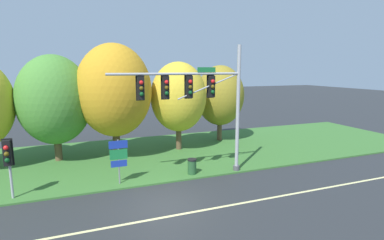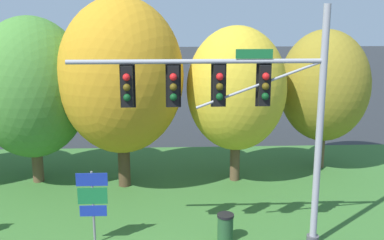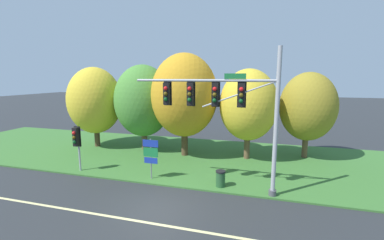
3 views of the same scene
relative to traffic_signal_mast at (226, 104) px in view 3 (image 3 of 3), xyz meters
The scene contains 12 objects.
ground_plane 6.31m from the traffic_signal_mast, 135.75° to the right, with size 160.00×160.00×0.00m, color #282B2D.
lane_stripe 6.92m from the traffic_signal_mast, 125.73° to the right, with size 36.00×0.16×0.01m, color beige.
grass_verge 7.81m from the traffic_signal_mast, 117.97° to the left, with size 48.00×11.50×0.10m, color #386B2D.
traffic_signal_mast is the anchor object (origin of this frame).
pedestrian_signal_near_kerb 10.07m from the traffic_signal_mast, behind, with size 0.46×0.55×3.01m.
route_sign_post 5.58m from the traffic_signal_mast, behind, with size 1.00×0.08×2.49m.
tree_nearest_road 13.87m from the traffic_signal_mast, 154.36° to the left, with size 4.65×4.65×7.04m.
tree_left_of_mast 10.12m from the traffic_signal_mast, 141.72° to the left, with size 4.81×4.81×7.20m.
tree_behind_signpost 6.90m from the traffic_signal_mast, 126.21° to the left, with size 5.15×5.15×7.99m.
tree_mid_verge 6.13m from the traffic_signal_mast, 82.80° to the left, with size 4.27×4.27×6.79m.
tree_tall_centre 9.16m from the traffic_signal_mast, 56.22° to the left, with size 4.15×4.15×6.56m.
trash_bin 4.31m from the traffic_signal_mast, 127.61° to the left, with size 0.56×0.56×0.93m.
Camera 3 is at (4.82, -10.54, 6.25)m, focal length 24.00 mm.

